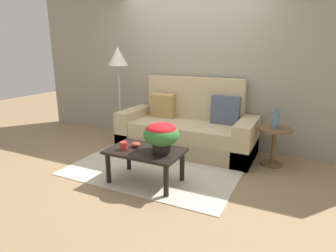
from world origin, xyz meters
name	(u,v)px	position (x,y,z in m)	size (l,w,h in m)	color
ground_plane	(160,164)	(0.00, 0.00, 0.00)	(14.00, 14.00, 0.00)	#997A56
wall_back	(193,66)	(0.00, 1.22, 1.33)	(6.40, 0.12, 2.67)	gray
area_rug	(158,165)	(0.00, -0.06, 0.01)	(2.28, 1.76, 0.01)	beige
couch	(187,130)	(0.11, 0.75, 0.34)	(2.16, 0.89, 1.16)	tan
coffee_table	(145,155)	(0.09, -0.58, 0.36)	(0.91, 0.57, 0.43)	black
side_table	(274,140)	(1.45, 0.68, 0.38)	(0.46, 0.46, 0.55)	brown
floor_lamp	(118,64)	(-1.19, 0.73, 1.35)	(0.34, 0.34, 1.64)	#B2B2B7
potted_plant	(161,134)	(0.30, -0.55, 0.65)	(0.43, 0.43, 0.35)	black
coffee_mug	(124,146)	(-0.14, -0.68, 0.47)	(0.13, 0.09, 0.10)	red
snack_bowl	(136,144)	(-0.07, -0.54, 0.46)	(0.12, 0.12, 0.06)	#B2382D
table_vase	(276,120)	(1.44, 0.68, 0.67)	(0.09, 0.09, 0.29)	slate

